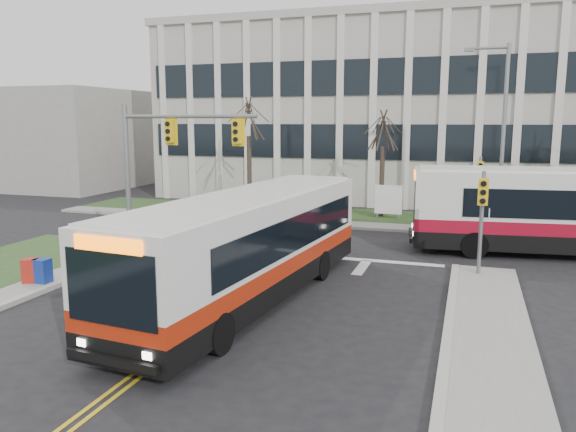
% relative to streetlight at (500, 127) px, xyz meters
% --- Properties ---
extents(ground, '(120.00, 120.00, 0.00)m').
position_rel_streetlight_xyz_m(ground, '(-8.03, -16.20, -5.19)').
color(ground, black).
rests_on(ground, ground).
extents(sidewalk_cross, '(44.00, 1.60, 0.14)m').
position_rel_streetlight_xyz_m(sidewalk_cross, '(-3.03, -1.00, -5.12)').
color(sidewalk_cross, '#9E9B93').
rests_on(sidewalk_cross, ground).
extents(building_lawn, '(44.00, 5.00, 0.12)m').
position_rel_streetlight_xyz_m(building_lawn, '(-3.03, 1.80, -5.13)').
color(building_lawn, '#2C4C20').
rests_on(building_lawn, ground).
extents(office_building, '(40.00, 16.00, 12.00)m').
position_rel_streetlight_xyz_m(office_building, '(-3.03, 13.80, 0.81)').
color(office_building, '#B7B3A9').
rests_on(office_building, ground).
extents(building_annex, '(12.00, 12.00, 8.00)m').
position_rel_streetlight_xyz_m(building_annex, '(-34.03, 9.80, -1.19)').
color(building_annex, '#9E9B93').
rests_on(building_annex, ground).
extents(mast_arm_signal, '(6.11, 0.38, 6.20)m').
position_rel_streetlight_xyz_m(mast_arm_signal, '(-13.65, -9.04, -0.94)').
color(mast_arm_signal, slate).
rests_on(mast_arm_signal, ground).
extents(signal_pole_near, '(0.34, 0.39, 3.80)m').
position_rel_streetlight_xyz_m(signal_pole_near, '(-0.83, -9.30, -2.69)').
color(signal_pole_near, slate).
rests_on(signal_pole_near, ground).
extents(signal_pole_far, '(0.34, 0.39, 3.80)m').
position_rel_streetlight_xyz_m(signal_pole_far, '(-0.83, -0.80, -2.69)').
color(signal_pole_far, slate).
rests_on(signal_pole_far, ground).
extents(streetlight, '(2.15, 0.25, 9.20)m').
position_rel_streetlight_xyz_m(streetlight, '(0.00, 0.00, 0.00)').
color(streetlight, slate).
rests_on(streetlight, ground).
extents(directory_sign, '(1.50, 0.12, 2.00)m').
position_rel_streetlight_xyz_m(directory_sign, '(-5.53, 1.30, -4.02)').
color(directory_sign, slate).
rests_on(directory_sign, ground).
extents(tree_left, '(1.80, 1.80, 7.70)m').
position_rel_streetlight_xyz_m(tree_left, '(-14.03, 1.80, 0.32)').
color(tree_left, '#42352B').
rests_on(tree_left, ground).
extents(tree_mid, '(1.80, 1.80, 6.82)m').
position_rel_streetlight_xyz_m(tree_mid, '(-6.03, 2.00, -0.31)').
color(tree_mid, '#42352B').
rests_on(tree_mid, ground).
extents(bus_main, '(3.89, 12.53, 3.29)m').
position_rel_streetlight_xyz_m(bus_main, '(-7.62, -14.17, -3.55)').
color(bus_main, silver).
rests_on(bus_main, ground).
extents(newspaper_box_blue, '(0.50, 0.45, 0.95)m').
position_rel_streetlight_xyz_m(newspaper_box_blue, '(-14.83, -14.94, -4.72)').
color(newspaper_box_blue, navy).
rests_on(newspaper_box_blue, ground).
extents(newspaper_box_red, '(0.64, 0.61, 0.95)m').
position_rel_streetlight_xyz_m(newspaper_box_red, '(-15.23, -15.02, -4.72)').
color(newspaper_box_red, '#A11F14').
rests_on(newspaper_box_red, ground).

